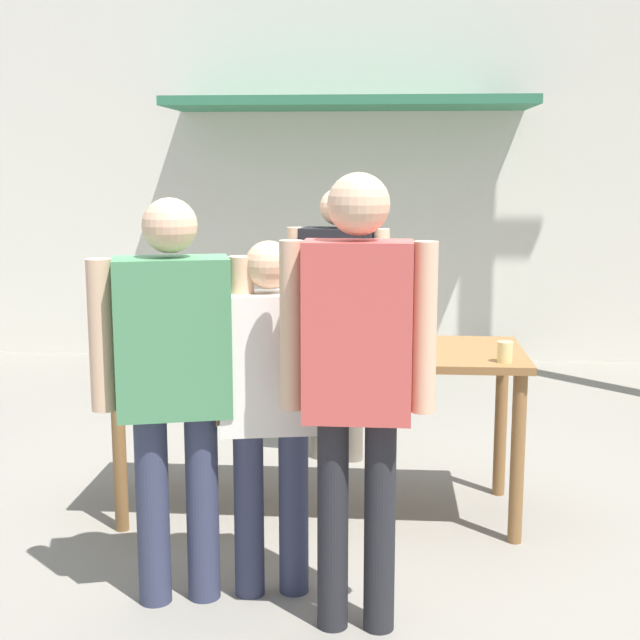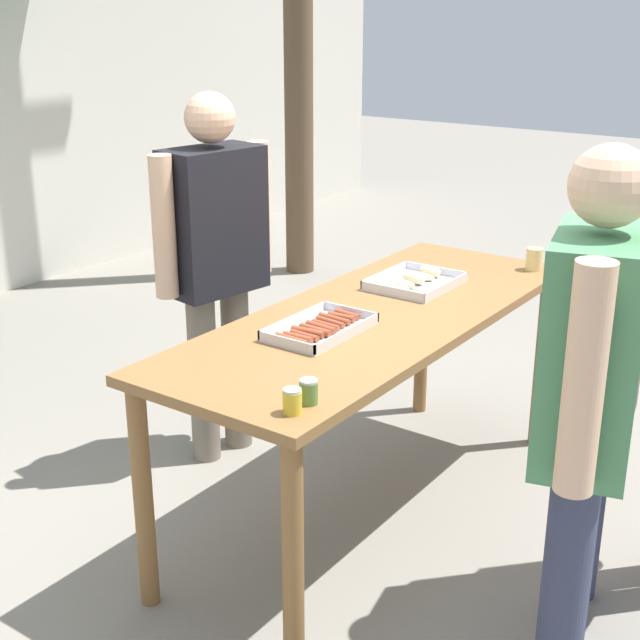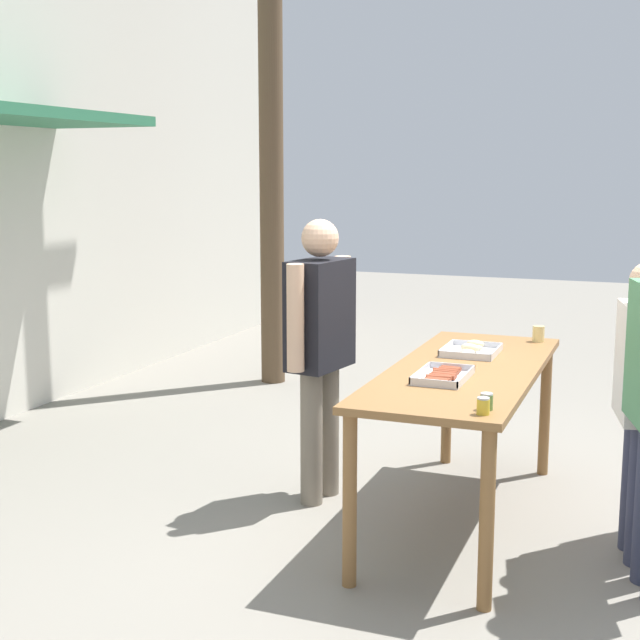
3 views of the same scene
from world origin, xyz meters
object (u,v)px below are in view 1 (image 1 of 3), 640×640
at_px(condiment_jar_ketchup, 147,349).
at_px(person_customer_waiting_in_line, 270,391).
at_px(condiment_jar_mustard, 130,349).
at_px(person_customer_with_cup, 357,363).
at_px(person_customer_holding_hotdog, 174,370).
at_px(food_tray_sausages, 260,342).
at_px(food_tray_buns, 397,344).
at_px(beer_cup, 505,352).
at_px(person_server_behind_table, 337,302).

height_order(condiment_jar_ketchup, person_customer_waiting_in_line, person_customer_waiting_in_line).
xyz_separation_m(condiment_jar_mustard, person_customer_with_cup, (1.18, -0.94, 0.16)).
xyz_separation_m(condiment_jar_ketchup, person_customer_holding_hotdog, (0.32, -0.76, 0.08)).
relative_size(food_tray_sausages, food_tray_buns, 1.09).
height_order(condiment_jar_ketchup, beer_cup, beer_cup).
relative_size(condiment_jar_ketchup, beer_cup, 0.77).
distance_m(condiment_jar_mustard, person_server_behind_table, 1.54).
relative_size(person_customer_holding_hotdog, person_customer_with_cup, 0.94).
bearing_deg(beer_cup, food_tray_sausages, 165.45).
bearing_deg(person_customer_holding_hotdog, food_tray_sausages, -115.43).
xyz_separation_m(person_customer_holding_hotdog, person_customer_with_cup, (0.77, -0.18, 0.08)).
height_order(person_customer_holding_hotdog, person_customer_waiting_in_line, person_customer_holding_hotdog).
bearing_deg(condiment_jar_ketchup, person_customer_with_cup, -40.71).
bearing_deg(food_tray_buns, person_customer_holding_hotdog, -130.69).
height_order(condiment_jar_mustard, condiment_jar_ketchup, same).
bearing_deg(beer_cup, condiment_jar_mustard, -179.73).
bearing_deg(beer_cup, person_customer_holding_hotdog, -152.41).
height_order(condiment_jar_ketchup, person_customer_holding_hotdog, person_customer_holding_hotdog).
xyz_separation_m(food_tray_sausages, condiment_jar_mustard, (-0.61, -0.34, 0.02)).
distance_m(condiment_jar_ketchup, person_customer_with_cup, 1.45).
relative_size(food_tray_sausages, person_customer_waiting_in_line, 0.27).
bearing_deg(food_tray_buns, person_customer_with_cup, -97.52).
xyz_separation_m(food_tray_sausages, person_customer_holding_hotdog, (-0.21, -1.09, 0.10)).
bearing_deg(condiment_jar_mustard, person_customer_with_cup, -38.57).
relative_size(beer_cup, person_server_behind_table, 0.06).
relative_size(condiment_jar_ketchup, person_customer_with_cup, 0.04).
distance_m(person_customer_holding_hotdog, person_customer_with_cup, 0.80).
distance_m(condiment_jar_ketchup, beer_cup, 1.78).
xyz_separation_m(beer_cup, person_customer_with_cup, (-0.69, -0.95, 0.15)).
relative_size(food_tray_sausages, beer_cup, 4.12).
height_order(condiment_jar_mustard, person_customer_holding_hotdog, person_customer_holding_hotdog).
bearing_deg(person_server_behind_table, person_customer_waiting_in_line, -86.17).
bearing_deg(food_tray_buns, person_server_behind_table, 113.30).
distance_m(condiment_jar_ketchup, person_customer_holding_hotdog, 0.83).
bearing_deg(condiment_jar_mustard, condiment_jar_ketchup, 0.74).
distance_m(condiment_jar_mustard, person_customer_with_cup, 1.51).
xyz_separation_m(food_tray_buns, person_customer_with_cup, (-0.17, -1.27, 0.18)).
distance_m(food_tray_sausages, person_customer_with_cup, 1.41).
xyz_separation_m(food_tray_buns, condiment_jar_ketchup, (-1.26, -0.33, 0.02)).
bearing_deg(food_tray_buns, condiment_jar_ketchup, -165.11).
xyz_separation_m(condiment_jar_ketchup, beer_cup, (1.78, 0.01, 0.01)).
bearing_deg(condiment_jar_ketchup, person_customer_waiting_in_line, -43.04).
distance_m(person_server_behind_table, person_customer_with_cup, 2.13).
bearing_deg(person_server_behind_table, beer_cup, -43.31).
distance_m(food_tray_sausages, person_customer_holding_hotdog, 1.12).
xyz_separation_m(food_tray_sausages, beer_cup, (1.26, -0.33, 0.04)).
xyz_separation_m(condiment_jar_mustard, person_customer_holding_hotdog, (0.41, -0.76, 0.08)).
height_order(food_tray_sausages, food_tray_buns, food_tray_buns).
bearing_deg(food_tray_buns, condiment_jar_mustard, -165.97).
height_order(beer_cup, person_customer_with_cup, person_customer_with_cup).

